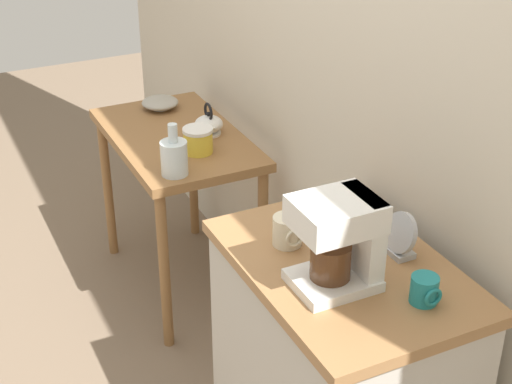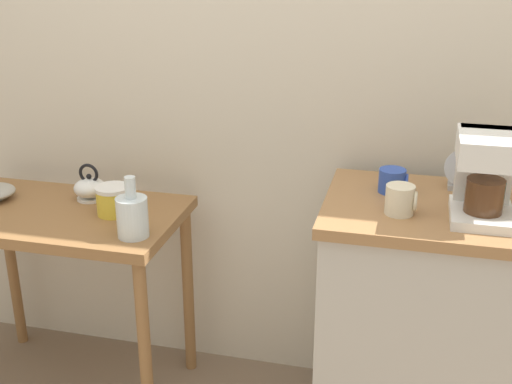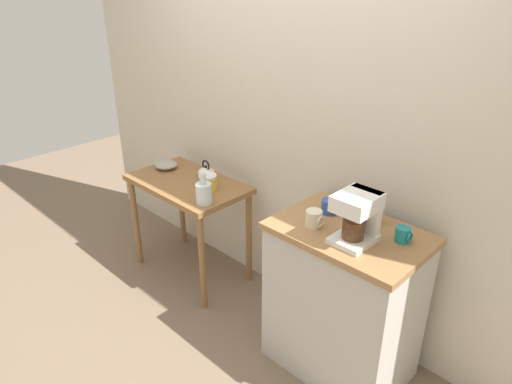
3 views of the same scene
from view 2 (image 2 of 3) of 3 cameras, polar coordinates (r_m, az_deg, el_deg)
back_wall at (r=2.43m, az=1.95°, el=14.11°), size 4.40×0.10×2.80m
wooden_table at (r=2.55m, az=-16.35°, el=-3.83°), size 0.88×0.52×0.77m
kitchen_counter at (r=2.33m, az=15.53°, el=-11.68°), size 0.79×0.54×0.92m
teakettle at (r=2.57m, az=-14.14°, el=0.35°), size 0.15×0.12×0.14m
glass_carafe_vase at (r=2.21m, az=-10.65°, el=-2.00°), size 0.11×0.11×0.21m
canister_enamel at (r=2.41m, az=-12.26°, el=-0.71°), size 0.12×0.12×0.11m
coffee_maker at (r=2.03m, az=19.30°, el=1.65°), size 0.18×0.22×0.26m
mug_blue at (r=2.18m, az=11.74°, el=0.96°), size 0.09×0.09×0.08m
mug_small_cream at (r=2.01m, az=12.39°, el=-0.67°), size 0.09×0.09×0.09m
table_clock at (r=2.26m, az=17.45°, el=1.64°), size 0.12×0.06×0.13m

